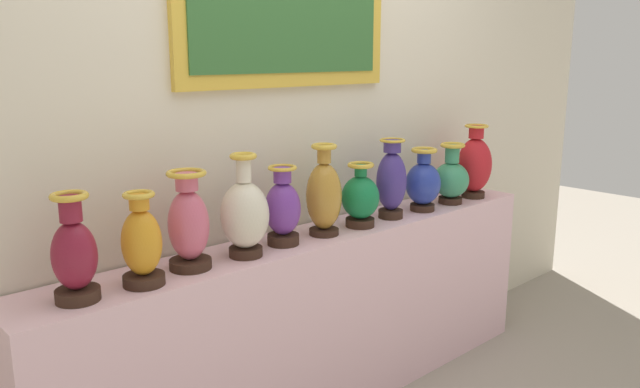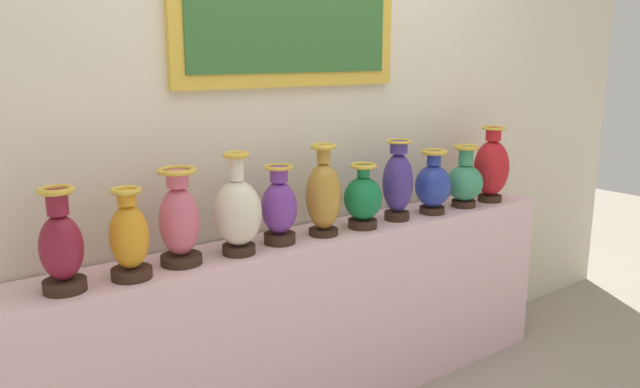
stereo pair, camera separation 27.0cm
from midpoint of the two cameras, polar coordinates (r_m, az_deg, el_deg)
The scene contains 13 objects.
display_shelf at distance 2.89m, azimuth -2.73°, elevation -11.56°, with size 2.66×0.33×0.83m, color beige.
back_wall at distance 2.82m, azimuth -5.86°, elevation 7.20°, with size 5.11×0.14×2.66m.
vase_burgundy at distance 2.16m, azimuth -24.84°, elevation -5.11°, with size 0.14×0.14×0.35m.
vase_amber at distance 2.23m, azimuth -19.30°, elevation -4.38°, with size 0.14×0.14×0.32m.
vase_rose at distance 2.34m, azimuth -15.14°, elevation -2.74°, with size 0.15×0.15×0.36m.
vase_ivory at distance 2.43m, azimuth -10.03°, elevation -1.88°, with size 0.19×0.19×0.40m.
vase_violet at distance 2.56m, azimuth -6.42°, elevation -1.42°, with size 0.15×0.15×0.33m.
vase_ochre at distance 2.68m, azimuth -2.59°, elevation -0.16°, with size 0.15×0.15×0.40m.
vase_emerald at distance 2.82m, azimuth 0.96°, elevation -0.38°, with size 0.17×0.17×0.29m.
vase_indigo at distance 2.97m, azimuth 3.94°, elevation 1.19°, with size 0.14×0.14×0.38m.
vase_cobalt at distance 3.13m, azimuth 6.94°, elevation 1.01°, with size 0.17×0.17×0.32m.
vase_jade at distance 3.30m, azimuth 9.57°, elevation 1.42°, with size 0.19×0.19×0.32m.
vase_crimson at distance 3.46m, azimuth 11.73°, elevation 2.64°, with size 0.18×0.18×0.40m.
Camera 1 is at (-1.79, -1.94, 1.60)m, focal length 35.19 mm.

